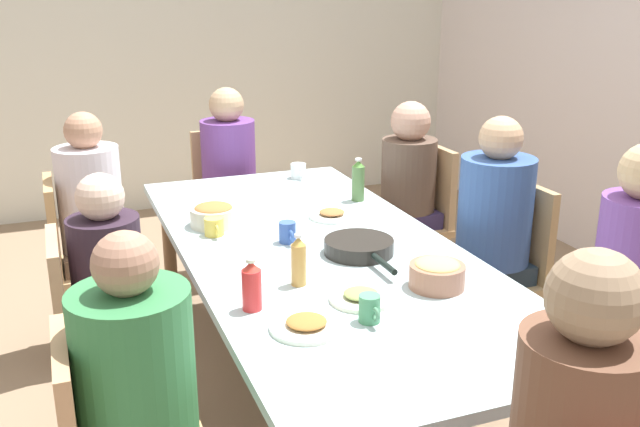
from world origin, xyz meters
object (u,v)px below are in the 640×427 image
Objects in this scene: person_2 at (141,395)px; chair_3 at (79,257)px; person_4 at (114,292)px; plate_2 at (361,297)px; plate_0 at (306,325)px; dining_table at (320,261)px; chair_4 at (92,333)px; bottle_1 at (299,261)px; bowl_1 at (437,273)px; bottle_0 at (358,181)px; cup_0 at (298,171)px; cup_3 at (288,232)px; person_3 at (94,214)px; cup_1 at (370,309)px; cup_2 at (214,227)px; chair_6 at (227,194)px; bottle_2 at (252,286)px; plate_1 at (332,215)px; person_0 at (629,291)px; chair_7 at (505,266)px; person_6 at (229,165)px; person_7 at (493,222)px; serving_pan at (359,247)px; person_5 at (406,183)px; chair_0 at (640,347)px; chair_5 at (419,214)px.

person_2 is 1.68m from chair_3.
person_4 is 5.16× the size of plate_2.
dining_table is at bearing 155.60° from plate_0.
bottle_1 is (0.32, 0.72, 0.31)m from chair_4.
bottle_1 is (0.32, -0.21, 0.15)m from dining_table.
plate_2 is at bearing 55.90° from person_4.
bowl_1 is 1.10m from bottle_0.
cup_0 is 1.04m from cup_3.
person_3 is 0.83m from person_4.
cup_1 is 0.88× the size of cup_2.
person_4 reaches higher than chair_6.
bottle_1 is (-0.20, -0.46, 0.04)m from bowl_1.
bottle_2 is (-0.20, -0.12, 0.07)m from plate_0.
bottle_2 is (-0.37, 0.42, 0.10)m from person_2.
person_3 is 11.31× the size of cup_3.
cup_2 is (0.04, -0.57, 0.03)m from plate_1.
person_0 reaches higher than bottle_2.
bottle_0 is (-0.56, -0.51, 0.32)m from chair_7.
person_7 is at bearing 28.63° from person_6.
cup_3 is 0.59× the size of bottle_2.
serving_pan reaches higher than plate_1.
cup_0 is (-1.07, -0.56, 0.03)m from person_7.
serving_pan is (0.12, -0.80, 0.25)m from chair_7.
person_5 is at bearing 46.47° from chair_6.
cup_2 is at bearing -15.78° from chair_6.
chair_7 is 4.92× the size of bottle_2.
person_5 reaches higher than person_4.
bottle_0 is (-0.68, 0.29, 0.07)m from serving_pan.
person_5 is 0.80m from plate_1.
chair_0 is (0.83, 0.93, -0.16)m from dining_table.
plate_1 is (-0.35, -0.73, 0.23)m from chair_7.
chair_6 is (-1.63, 0.83, -0.15)m from person_4.
bottle_1 is at bearing 164.62° from plate_0.
person_6 is 1.20m from plate_1.
chair_7 is 1.14m from plate_2.
dining_table is 1.96× the size of person_0.
bottle_0 reaches higher than bottle_1.
bottle_1 is at bearing -143.37° from plate_2.
chair_6 is 4.60× the size of bottle_1.
chair_3 is at bearing -138.94° from bowl_1.
person_4 is at bearing -140.98° from plate_0.
person_5 is at bearing -90.00° from chair_5.
chair_0 is 1.68m from person_5.
bottle_0 reaches higher than bowl_1.
person_0 reaches higher than person_2.
person_2 reaches higher than cup_3.
person_5 is 9.66× the size of cup_2.
person_4 is at bearing -124.10° from plate_2.
bottle_0 is (-1.08, 0.17, 0.05)m from bowl_1.
cup_0 is (-0.24, -0.65, 0.26)m from chair_5.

